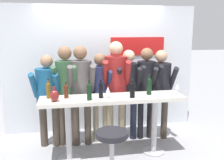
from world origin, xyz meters
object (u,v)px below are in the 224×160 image
tasting_table (113,108)px  wine_glass_1 (177,87)px  person_far_right (146,83)px  wine_glass_0 (108,90)px  person_center_right (116,81)px  wine_bottle_3 (101,89)px  wine_bottle_5 (48,89)px  person_right (128,85)px  bar_stool (112,149)px  wine_bottle_2 (89,91)px  person_left (66,85)px  person_rightmost (160,85)px  wine_bottle_4 (132,89)px  person_center (100,88)px  wine_bottle_0 (66,91)px  person_center_left (81,85)px  person_far_left (48,92)px  decorative_vase (54,95)px  wine_bottle_1 (149,85)px

tasting_table → wine_glass_1: wine_glass_1 is taller
person_far_right → wine_glass_0: bearing=-143.5°
person_center_right → wine_bottle_3: 0.68m
wine_bottle_5 → wine_glass_1: 2.02m
person_center_right → person_right: person_center_right is taller
bar_stool → wine_bottle_2: size_ratio=2.44×
wine_bottle_2 → person_left: bearing=116.7°
person_rightmost → person_right: bearing=175.9°
wine_bottle_2 → wine_bottle_4: 0.66m
wine_glass_1 → person_center: bearing=151.2°
person_far_right → wine_glass_0: (-0.82, -0.63, 0.06)m
wine_bottle_5 → wine_glass_1: (2.02, -0.13, -0.01)m
person_rightmost → wine_bottle_2: size_ratio=5.55×
person_center_right → wine_bottle_0: (-0.87, -0.49, -0.01)m
person_left → person_center_left: person_center_left is taller
person_right → person_left: bearing=-166.2°
person_far_left → wine_bottle_3: 1.03m
wine_bottle_0 → wine_glass_0: size_ratio=1.43×
person_rightmost → wine_bottle_3: 1.30m
decorative_vase → wine_bottle_3: bearing=5.2°
person_center → wine_glass_1: (1.16, -0.64, 0.11)m
bar_stool → wine_glass_0: size_ratio=4.15×
person_far_left → wine_bottle_0: size_ratio=6.38×
wine_bottle_4 → tasting_table: bearing=159.7°
bar_stool → wine_glass_1: (1.20, 0.68, 0.63)m
person_rightmost → wine_glass_1: bearing=-79.0°
person_right → wine_bottle_3: (-0.59, -0.64, 0.10)m
wine_bottle_0 → wine_bottle_1: size_ratio=0.78×
person_right → wine_bottle_0: size_ratio=6.62×
wine_bottle_4 → wine_bottle_0: bearing=171.0°
bar_stool → person_far_left: person_far_left is taller
wine_bottle_2 → person_center_left: bearing=97.2°
person_far_right → wine_bottle_3: size_ratio=5.73×
person_center_right → person_right: size_ratio=1.09×
person_center → person_far_right: person_far_right is taller
tasting_table → wine_bottle_3: 0.37m
person_left → wine_bottle_5: 0.52m
person_left → person_rightmost: bearing=3.8°
person_center → wine_bottle_3: person_center is taller
person_rightmost → person_far_right: bearing=170.8°
wine_bottle_0 → decorative_vase: 0.23m
person_center_right → bar_stool: bearing=-95.4°
wine_glass_0 → wine_glass_1: 1.13m
wine_bottle_0 → wine_bottle_3: 0.53m
person_far_left → wine_glass_0: bearing=-25.1°
wine_glass_0 → wine_bottle_5: bearing=170.6°
person_left → person_rightmost: size_ratio=1.05×
person_far_right → wine_bottle_1: (-0.13, -0.54, 0.08)m
bar_stool → wine_glass_1: size_ratio=4.15×
wine_bottle_5 → person_center_right: bearing=21.7°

